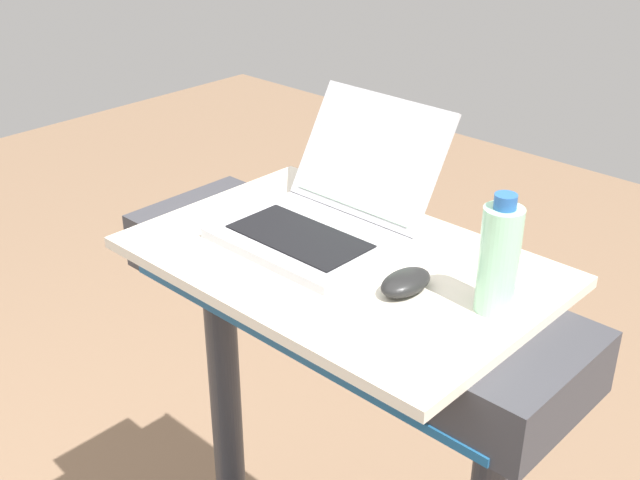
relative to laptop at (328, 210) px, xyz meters
The scene contains 4 objects.
desk_board 0.11m from the laptop, 34.10° to the right, with size 0.72×0.48×0.02m, color beige.
laptop is the anchor object (origin of this frame).
computer_mouse 0.25m from the laptop, 16.66° to the right, with size 0.06×0.10×0.03m, color black.
water_bottle 0.37m from the laptop, ahead, with size 0.06×0.06×0.19m.
Camera 1 is at (0.82, -0.22, 1.76)m, focal length 45.52 mm.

